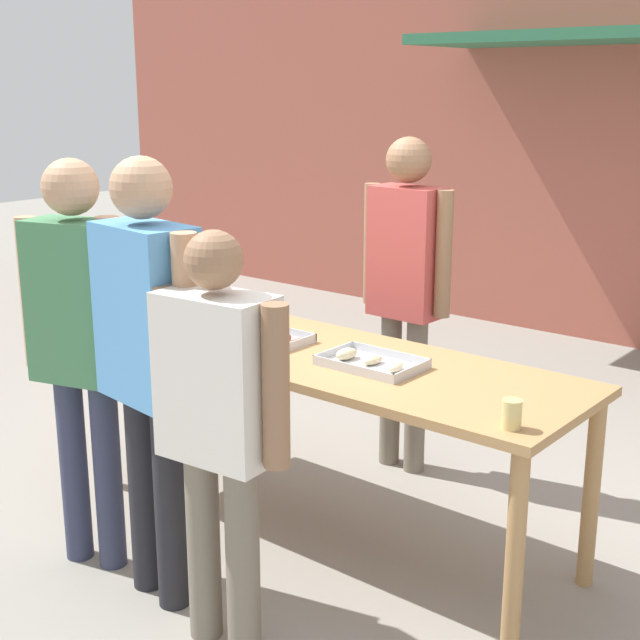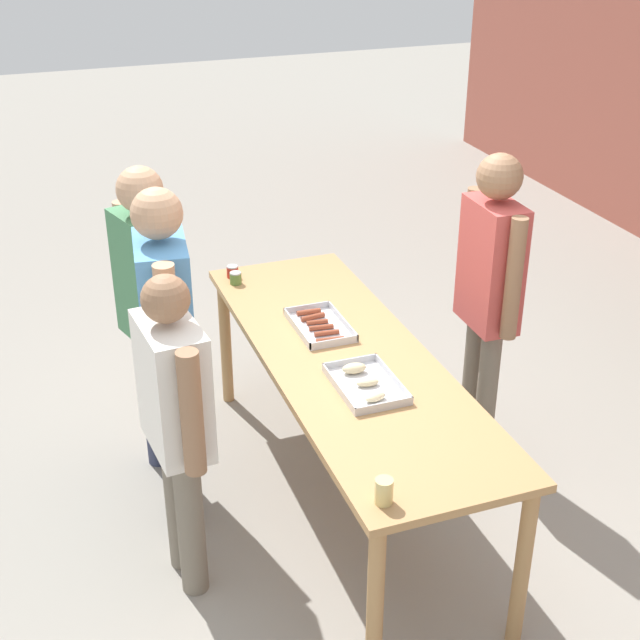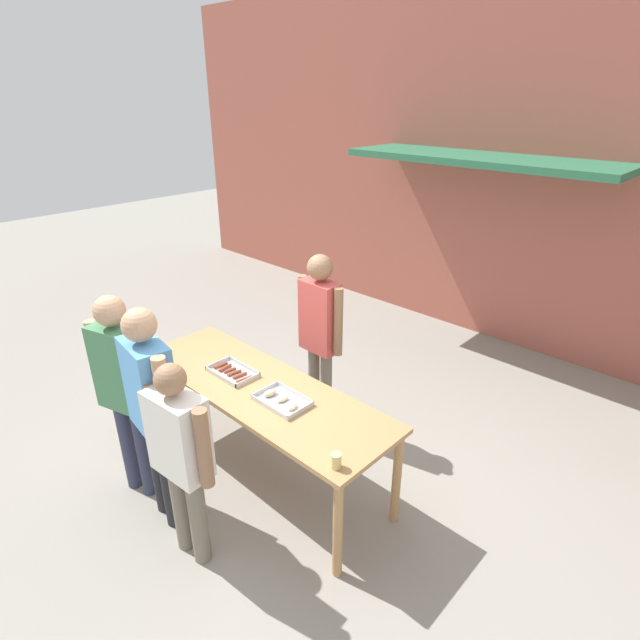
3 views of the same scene
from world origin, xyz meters
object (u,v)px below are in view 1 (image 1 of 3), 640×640
at_px(condiment_jar_mustard, 114,317).
at_px(person_customer_waiting_in_line, 149,345).
at_px(condiment_jar_ketchup, 125,320).
at_px(food_tray_sausages, 263,338).
at_px(person_customer_holding_hotdog, 81,329).
at_px(person_server_behind_table, 406,273).
at_px(person_customer_with_cup, 218,411).
at_px(food_tray_buns, 370,362).
at_px(beer_cup, 512,414).

height_order(condiment_jar_mustard, person_customer_waiting_in_line, person_customer_waiting_in_line).
distance_m(condiment_jar_mustard, person_customer_waiting_in_line, 1.13).
bearing_deg(condiment_jar_ketchup, person_customer_waiting_in_line, -33.04).
relative_size(food_tray_sausages, person_customer_holding_hotdog, 0.24).
distance_m(person_server_behind_table, person_customer_with_cup, 1.83).
bearing_deg(condiment_jar_ketchup, food_tray_buns, 11.52).
distance_m(beer_cup, person_customer_holding_hotdog, 1.81).
bearing_deg(person_customer_holding_hotdog, food_tray_buns, -153.52).
distance_m(food_tray_sausages, food_tray_buns, 0.63).
xyz_separation_m(food_tray_sausages, person_customer_holding_hotdog, (-0.27, -0.84, 0.17)).
xyz_separation_m(condiment_jar_mustard, person_customer_with_cup, (1.41, -0.63, 0.02)).
height_order(beer_cup, person_customer_with_cup, person_customer_with_cup).
bearing_deg(beer_cup, condiment_jar_mustard, -179.96).
height_order(person_server_behind_table, person_customer_waiting_in_line, person_customer_waiting_in_line).
bearing_deg(condiment_jar_mustard, beer_cup, 0.04).
bearing_deg(condiment_jar_mustard, food_tray_sausages, 18.39).
relative_size(condiment_jar_mustard, beer_cup, 0.68).
distance_m(person_server_behind_table, person_customer_holding_hotdog, 1.78).
height_order(condiment_jar_ketchup, beer_cup, beer_cup).
bearing_deg(person_customer_with_cup, condiment_jar_ketchup, -30.83).
bearing_deg(person_customer_with_cup, food_tray_sausages, -60.81).
xyz_separation_m(food_tray_buns, beer_cup, (0.81, -0.26, 0.04)).
bearing_deg(condiment_jar_mustard, condiment_jar_ketchup, -4.23).
distance_m(food_tray_sausages, person_customer_holding_hotdog, 0.89).
bearing_deg(person_server_behind_table, beer_cup, -41.64).
xyz_separation_m(condiment_jar_mustard, condiment_jar_ketchup, (0.10, -0.01, 0.00)).
relative_size(condiment_jar_ketchup, person_customer_with_cup, 0.05).
distance_m(person_customer_holding_hotdog, person_customer_waiting_in_line, 0.44).
height_order(person_customer_with_cup, person_customer_waiting_in_line, person_customer_waiting_in_line).
height_order(food_tray_sausages, person_customer_waiting_in_line, person_customer_waiting_in_line).
relative_size(condiment_jar_ketchup, person_customer_holding_hotdog, 0.04).
relative_size(beer_cup, person_customer_waiting_in_line, 0.06).
bearing_deg(person_customer_holding_hotdog, person_server_behind_table, -122.37).
xyz_separation_m(person_server_behind_table, person_customer_waiting_in_line, (-0.05, -1.71, -0.01)).
relative_size(person_server_behind_table, person_customer_with_cup, 1.14).
relative_size(condiment_jar_mustard, condiment_jar_ketchup, 1.00).
relative_size(beer_cup, person_server_behind_table, 0.06).
bearing_deg(condiment_jar_mustard, food_tray_buns, 10.48).
bearing_deg(food_tray_buns, condiment_jar_mustard, -169.52).
height_order(beer_cup, person_server_behind_table, person_server_behind_table).
height_order(food_tray_sausages, food_tray_buns, food_tray_buns).
bearing_deg(person_customer_waiting_in_line, condiment_jar_ketchup, -25.63).
bearing_deg(condiment_jar_ketchup, beer_cup, 0.24).
bearing_deg(beer_cup, condiment_jar_ketchup, -179.76).
height_order(person_customer_holding_hotdog, person_customer_waiting_in_line, person_customer_waiting_in_line).
distance_m(food_tray_buns, condiment_jar_mustard, 1.44).
distance_m(condiment_jar_ketchup, beer_cup, 2.14).
xyz_separation_m(beer_cup, person_customer_holding_hotdog, (-1.71, -0.57, 0.13)).
xyz_separation_m(person_customer_holding_hotdog, person_customer_waiting_in_line, (0.44, 0.00, 0.01)).
relative_size(food_tray_buns, person_customer_waiting_in_line, 0.24).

